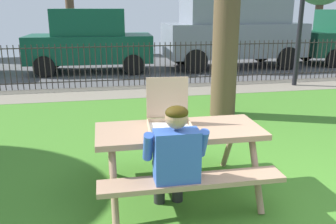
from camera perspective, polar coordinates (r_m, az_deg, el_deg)
ground at (r=5.01m, az=13.56°, el=-8.29°), size 28.00×10.72×0.02m
cobblestone_walkway at (r=9.23m, az=1.66°, el=3.55°), size 28.00×1.40×0.01m
street_asphalt at (r=13.09m, az=-2.22°, el=7.35°), size 28.00×6.61×0.01m
picnic_table_foreground at (r=3.97m, az=1.78°, el=-4.98°), size 1.81×1.50×0.79m
pizza_box_open at (r=3.94m, az=0.14°, el=-0.59°), size 0.50×0.52×0.53m
adult_at_table at (r=3.46m, az=1.04°, el=-7.19°), size 0.61×0.59×1.19m
iron_fence_streetside at (r=9.79m, az=0.78°, el=7.77°), size 21.96×0.03×1.14m
parked_car_center at (r=11.97m, az=-12.26°, el=11.06°), size 3.98×1.98×1.98m
parked_car_right at (r=12.81m, az=10.32°, el=12.81°), size 4.74×2.15×2.46m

